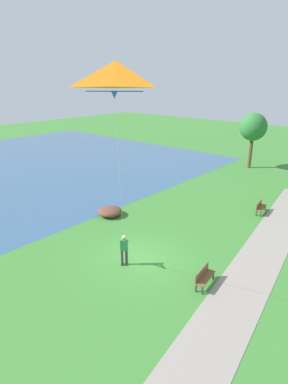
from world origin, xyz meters
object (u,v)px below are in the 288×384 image
flying_kite (116,81)px  park_bench_far_walkway (260,207)px  person_kite_flyer (124,247)px  lakeside_shrub (110,211)px  tree_behind_path (253,127)px  park_bench_near_walkway (204,276)px

flying_kite → park_bench_far_walkway: size_ratio=5.24×
person_kite_flyer → flying_kite: 9.38m
lakeside_shrub → park_bench_far_walkway: bearing=43.9°
person_kite_flyer → lakeside_shrub: size_ratio=1.02×
tree_behind_path → park_bench_far_walkway: bearing=-62.5°
flying_kite → lakeside_shrub: bearing=140.1°
person_kite_flyer → tree_behind_path: (-3.52, 23.52, 3.46)m
tree_behind_path → park_bench_near_walkway: bearing=-71.0°
flying_kite → tree_behind_path: size_ratio=1.34×
flying_kite → park_bench_near_walkway: (1.10, 4.41, -8.84)m
park_bench_far_walkway → tree_behind_path: 13.94m
flying_kite → tree_behind_path: (-6.55, 26.65, -4.84)m
park_bench_far_walkway → lakeside_shrub: 11.17m
park_bench_near_walkway → tree_behind_path: bearing=109.0°
flying_kite → park_bench_near_walkway: bearing=75.9°
person_kite_flyer → park_bench_far_walkway: 11.98m
park_bench_near_walkway → lakeside_shrub: park_bench_near_walkway is taller
person_kite_flyer → park_bench_near_walkway: 4.36m
flying_kite → park_bench_near_walkway: size_ratio=5.24×
person_kite_flyer → flying_kite: flying_kite is taller
park_bench_near_walkway → park_bench_far_walkway: 10.50m
park_bench_far_walkway → lakeside_shrub: (-8.05, -7.74, -0.20)m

